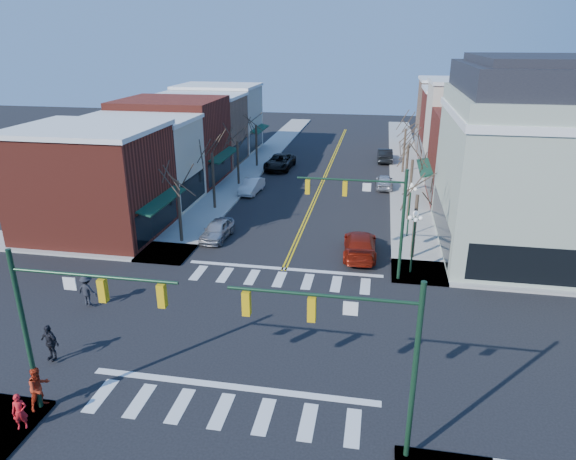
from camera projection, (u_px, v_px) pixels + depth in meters
The scene contains 36 objects.
ground at pixel (257, 331), 26.85m from camera, with size 160.00×160.00×0.00m, color black.
sidewalk_left at pixel (215, 205), 46.68m from camera, with size 3.50×70.00×0.15m, color #9E9B93.
sidewalk_right at pixel (411, 216), 43.76m from camera, with size 3.50×70.00×0.15m, color #9E9B93.
bldg_left_brick_a at pixel (93, 184), 38.82m from camera, with size 10.00×8.50×8.00m, color maroon.
bldg_left_stucco_a at pixel (139, 163), 46.03m from camera, with size 10.00×7.00×7.50m, color beige.
bldg_left_brick_b at pixel (173, 141), 53.21m from camera, with size 10.00×9.00×8.50m, color maroon.
bldg_left_tan at pixel (200, 131), 60.92m from camera, with size 10.00×7.50×7.80m, color #966C53.
bldg_left_stucco_b at pixel (219, 119), 67.98m from camera, with size 10.00×8.00×8.20m, color beige.
bldg_right_brick_a at pixel (488, 159), 46.53m from camera, with size 10.00×8.50×8.00m, color maroon.
bldg_right_stucco at pixel (476, 133), 53.30m from camera, with size 10.00×7.00×10.00m, color beige.
bldg_right_brick_b at pixel (465, 128), 60.47m from camera, with size 10.00×8.00×8.50m, color maroon.
bldg_right_tan at pixel (457, 116), 67.74m from camera, with size 10.00×8.00×9.00m, color #966C53.
victorian_corner at pixel (539, 158), 35.07m from camera, with size 12.25×14.25×13.30m.
traffic_mast_near_left at pixel (65, 314), 19.30m from camera, with size 6.60×0.28×7.20m.
traffic_mast_near_right at pixel (361, 343), 17.45m from camera, with size 6.60×0.28×7.20m.
traffic_mast_far_right at pixel (373, 208), 31.06m from camera, with size 6.60×0.28×7.20m.
lamppost_corner at pixel (414, 231), 32.25m from camera, with size 0.36×0.36×4.33m.
lamppost_midblock at pixel (410, 201), 38.23m from camera, with size 0.36×0.36×4.33m.
tree_left_a at pixel (180, 212), 37.52m from camera, with size 0.24×0.24×4.76m, color #382B21.
tree_left_b at pixel (214, 182), 44.83m from camera, with size 0.24×0.24×5.04m, color #382B21.
tree_left_c at pixel (238, 163), 52.27m from camera, with size 0.24×0.24×4.55m, color #382B21.
tree_left_d at pixel (256, 146), 59.57m from camera, with size 0.24×0.24×4.90m, color #382B21.
tree_right_a at pixel (414, 228), 34.75m from camera, with size 0.24×0.24×4.62m, color #382B21.
tree_right_b at pixel (410, 191), 42.01m from camera, with size 0.24×0.24×5.18m, color #382B21.
tree_right_c at pixel (406, 169), 49.43m from camera, with size 0.24×0.24×4.83m, color #382B21.
tree_right_d at pixel (404, 151), 56.76m from camera, with size 0.24×0.24×4.97m, color #382B21.
car_left_near at pixel (217, 230), 38.85m from camera, with size 1.69×4.21×1.43m, color #AAAAAF.
car_left_mid at pixel (251, 186), 50.16m from camera, with size 1.49×4.29×1.41m, color silver.
car_left_far at pixel (280, 162), 59.12m from camera, with size 2.76×5.98×1.66m, color black.
car_right_near at pixel (360, 245), 35.85m from camera, with size 2.26×5.55×1.61m, color maroon.
car_right_mid at pixel (384, 181), 51.73m from camera, with size 1.65×4.10×1.40m, color silver.
car_right_far at pixel (385, 155), 62.62m from camera, with size 1.71×4.90×1.61m, color black.
pedestrian_red_a at pixel (20, 412), 19.79m from camera, with size 0.56×0.37×1.53m, color red.
pedestrian_red_b at pixel (39, 387), 20.86m from camera, with size 0.92×0.72×1.89m, color #B42B13.
pedestrian_dark_a at pixel (50, 342), 23.99m from camera, with size 1.07×0.45×1.83m, color black.
pedestrian_dark_b at pixel (87, 290), 28.90m from camera, with size 1.19×0.68×1.84m, color black.
Camera 1 is at (5.75, -22.54, 14.51)m, focal length 32.00 mm.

